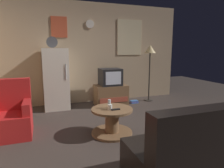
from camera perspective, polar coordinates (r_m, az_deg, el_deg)
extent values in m
plane|color=#3D332D|center=(3.56, 4.40, -14.44)|extent=(12.00, 12.00, 0.00)
cube|color=tan|center=(5.57, -5.84, 8.77)|extent=(5.20, 0.10, 2.72)
cube|color=beige|center=(5.89, 5.12, 13.24)|extent=(0.76, 0.02, 1.00)
cube|color=#C64C2D|center=(5.40, -15.05, 15.65)|extent=(0.40, 0.02, 0.52)
cylinder|color=silver|center=(5.54, -6.43, 16.87)|extent=(0.22, 0.03, 0.22)
cube|color=silver|center=(5.08, -15.95, 1.44)|extent=(0.60, 0.60, 1.50)
cylinder|color=silver|center=(4.77, -13.18, 3.46)|extent=(0.02, 0.02, 0.36)
cylinder|color=#4C4C51|center=(4.95, -16.97, 11.52)|extent=(0.26, 0.04, 0.26)
cube|color=brown|center=(5.29, -0.36, -3.15)|extent=(0.84, 0.52, 0.54)
cube|color=#AD4733|center=(5.07, 0.63, -4.68)|extent=(0.76, 0.01, 0.13)
cube|color=black|center=(5.20, -0.53, 2.07)|extent=(0.54, 0.50, 0.44)
cube|color=silver|center=(4.97, 0.42, 1.70)|extent=(0.41, 0.01, 0.33)
cylinder|color=#332D28|center=(5.88, 10.52, -4.59)|extent=(0.24, 0.24, 0.02)
cylinder|color=#332D28|center=(5.74, 10.74, 2.09)|extent=(0.04, 0.04, 1.40)
cone|color=#F2D18C|center=(5.69, 10.99, 9.89)|extent=(0.32, 0.32, 0.22)
cylinder|color=brown|center=(3.59, -0.02, -13.82)|extent=(0.72, 0.72, 0.04)
cylinder|color=brown|center=(3.51, -0.02, -10.69)|extent=(0.24, 0.24, 0.42)
cylinder|color=brown|center=(3.45, -0.02, -7.42)|extent=(0.72, 0.72, 0.04)
cylinder|color=silver|center=(3.45, -0.78, -5.76)|extent=(0.05, 0.05, 0.15)
cylinder|color=silver|center=(3.36, -0.60, -6.70)|extent=(0.08, 0.08, 0.09)
cube|color=black|center=(3.36, 1.05, -7.35)|extent=(0.15, 0.05, 0.02)
cube|color=red|center=(3.84, -27.27, -10.47)|extent=(0.68, 0.68, 0.40)
cube|color=red|center=(3.97, -27.35, -2.65)|extent=(0.68, 0.16, 0.56)
cube|color=red|center=(3.72, -23.35, -5.96)|extent=(0.12, 0.60, 0.20)
cube|color=black|center=(2.72, 23.64, -18.75)|extent=(1.70, 0.80, 0.40)
cube|color=black|center=(2.35, 29.52, -11.55)|extent=(1.70, 0.20, 0.52)
cube|color=#4171C0|center=(5.55, 6.39, -5.35)|extent=(0.21, 0.15, 0.02)
cube|color=#5E54AD|center=(5.54, 6.40, -5.11)|extent=(0.21, 0.14, 0.03)
cube|color=#396AB4|center=(5.53, 6.40, -4.87)|extent=(0.21, 0.14, 0.02)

